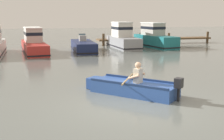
{
  "coord_description": "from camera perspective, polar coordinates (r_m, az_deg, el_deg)",
  "views": [
    {
      "loc": [
        -3.03,
        -8.49,
        2.79
      ],
      "look_at": [
        0.26,
        3.27,
        0.55
      ],
      "focal_mm": 47.59,
      "sensor_mm": 36.0,
      "label": 1
    }
  ],
  "objects": [
    {
      "name": "moored_boat_teal",
      "position": [
        27.16,
        8.16,
        6.13
      ],
      "size": [
        2.29,
        5.56,
        2.2
      ],
      "color": "#1E727A",
      "rests_on": "ground"
    },
    {
      "name": "moored_boat_red",
      "position": [
        23.76,
        -14.81,
        5.01
      ],
      "size": [
        2.03,
        6.6,
        1.92
      ],
      "color": "#B72D28",
      "rests_on": "ground"
    },
    {
      "name": "moored_boat_grey",
      "position": [
        26.41,
        2.08,
        6.13
      ],
      "size": [
        1.75,
        5.2,
        2.26
      ],
      "color": "gray",
      "rests_on": "ground"
    },
    {
      "name": "moored_boat_navy",
      "position": [
        23.81,
        -5.54,
        4.51
      ],
      "size": [
        1.9,
        5.23,
        1.36
      ],
      "color": "#19234C",
      "rests_on": "ground"
    },
    {
      "name": "rowboat_with_person",
      "position": [
        10.73,
        3.93,
        -3.32
      ],
      "size": [
        2.97,
        3.15,
        1.19
      ],
      "color": "#2D519E",
      "rests_on": "ground"
    },
    {
      "name": "ground_plane",
      "position": [
        9.43,
        3.86,
        -6.82
      ],
      "size": [
        120.0,
        120.0,
        0.0
      ],
      "primitive_type": "plane",
      "color": "slate"
    },
    {
      "name": "wooden_dock",
      "position": [
        30.37,
        8.31,
        5.97
      ],
      "size": [
        11.92,
        1.64,
        1.17
      ],
      "color": "brown",
      "rests_on": "ground"
    }
  ]
}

